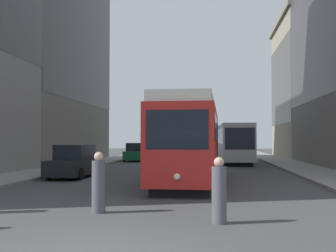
# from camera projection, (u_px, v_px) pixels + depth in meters

# --- Properties ---
(sidewalk_left) EXTENTS (3.10, 120.00, 0.15)m
(sidewalk_left) POSITION_uv_depth(u_px,v_px,m) (122.00, 158.00, 47.75)
(sidewalk_left) COLOR gray
(sidewalk_left) RESTS_ON ground
(sidewalk_right) EXTENTS (3.10, 120.00, 0.15)m
(sidewalk_right) POSITION_uv_depth(u_px,v_px,m) (271.00, 158.00, 45.88)
(sidewalk_right) COLOR gray
(sidewalk_right) RESTS_ON ground
(streetcar) EXTENTS (2.85, 12.79, 3.89)m
(streetcar) POSITION_uv_depth(u_px,v_px,m) (191.00, 140.00, 20.69)
(streetcar) COLOR black
(streetcar) RESTS_ON ground
(transit_bus) EXTENTS (3.06, 13.10, 3.45)m
(transit_bus) POSITION_uv_depth(u_px,v_px,m) (233.00, 142.00, 38.47)
(transit_bus) COLOR black
(transit_bus) RESTS_ON ground
(parked_car_left_near) EXTENTS (2.00, 4.37, 1.82)m
(parked_car_left_near) POSITION_uv_depth(u_px,v_px,m) (136.00, 153.00, 41.07)
(parked_car_left_near) COLOR black
(parked_car_left_near) RESTS_ON ground
(parked_car_left_mid) EXTENTS (1.93, 4.78, 1.82)m
(parked_car_left_mid) POSITION_uv_depth(u_px,v_px,m) (75.00, 162.00, 23.15)
(parked_car_left_mid) COLOR black
(parked_car_left_mid) RESTS_ON ground
(pedestrian_crossing_near) EXTENTS (0.37, 0.37, 1.65)m
(pedestrian_crossing_near) POSITION_uv_depth(u_px,v_px,m) (219.00, 193.00, 10.27)
(pedestrian_crossing_near) COLOR #4C4C56
(pedestrian_crossing_near) RESTS_ON ground
(pedestrian_crossing_far) EXTENTS (0.39, 0.39, 1.73)m
(pedestrian_crossing_far) POSITION_uv_depth(u_px,v_px,m) (99.00, 184.00, 11.79)
(pedestrian_crossing_far) COLOR #4C4C56
(pedestrian_crossing_far) RESTS_ON ground
(building_left_corner) EXTENTS (12.02, 19.50, 22.90)m
(building_left_corner) POSITION_uv_depth(u_px,v_px,m) (26.00, 39.00, 39.67)
(building_left_corner) COLOR slate
(building_left_corner) RESTS_ON ground
(building_right_midblock) EXTENTS (13.16, 14.84, 16.45)m
(building_right_midblock) POSITION_uv_depth(u_px,v_px,m) (335.00, 86.00, 48.48)
(building_right_midblock) COLOR gray
(building_right_midblock) RESTS_ON ground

